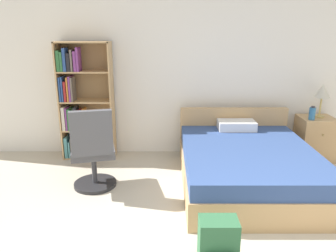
% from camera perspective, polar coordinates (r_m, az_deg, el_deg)
% --- Properties ---
extents(wall_back, '(9.00, 0.06, 2.60)m').
position_cam_1_polar(wall_back, '(4.76, 6.14, 10.48)').
color(wall_back, white).
rests_on(wall_back, ground_plane).
extents(bookshelf, '(0.73, 0.31, 1.64)m').
position_cam_1_polar(bookshelf, '(4.76, -15.35, 3.99)').
color(bookshelf, tan).
rests_on(bookshelf, ground_plane).
extents(bed, '(1.51, 1.95, 0.73)m').
position_cam_1_polar(bed, '(4.05, 13.20, -6.40)').
color(bed, tan).
rests_on(bed, ground_plane).
extents(office_chair, '(0.58, 0.65, 0.99)m').
position_cam_1_polar(office_chair, '(3.81, -13.16, -4.50)').
color(office_chair, '#232326').
rests_on(office_chair, ground_plane).
extents(nightstand, '(0.47, 0.46, 0.61)m').
position_cam_1_polar(nightstand, '(5.11, 23.93, -1.91)').
color(nightstand, tan).
rests_on(nightstand, ground_plane).
extents(table_lamp, '(0.21, 0.21, 0.47)m').
position_cam_1_polar(table_lamp, '(5.00, 25.03, 5.37)').
color(table_lamp, tan).
rests_on(table_lamp, nightstand).
extents(water_bottle, '(0.08, 0.08, 0.19)m').
position_cam_1_polar(water_bottle, '(4.86, 23.56, 2.06)').
color(water_bottle, teal).
rests_on(water_bottle, nightstand).
extents(backpack_green, '(0.30, 0.27, 0.42)m').
position_cam_1_polar(backpack_green, '(2.70, 8.49, -19.95)').
color(backpack_green, '#2D603D').
rests_on(backpack_green, ground_plane).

